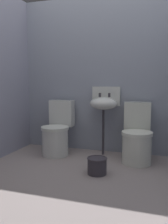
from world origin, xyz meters
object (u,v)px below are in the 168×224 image
toilet_left (57,132)px  bucket (97,165)px  toilet_right (137,138)px  sink (104,103)px

toilet_left → bucket: bearing=138.6°
toilet_left → bucket: 1.01m
toilet_right → sink: bearing=-27.3°
bucket → toilet_left: bearing=141.8°
toilet_right → sink: size_ratio=0.79×
toilet_right → sink: (-0.50, 0.19, 0.43)m
toilet_left → toilet_right: size_ratio=1.00×
toilet_left → toilet_right: same height
toilet_left → toilet_right: 1.16m
sink → bucket: (0.12, -0.80, -0.65)m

